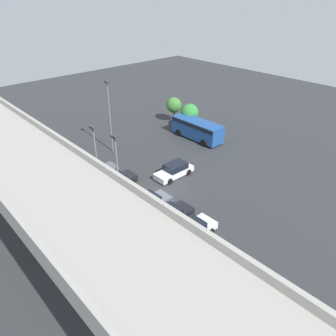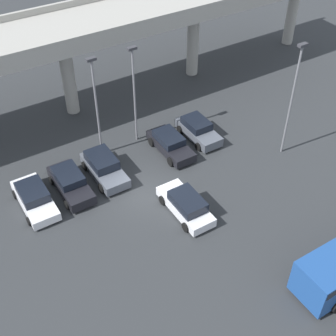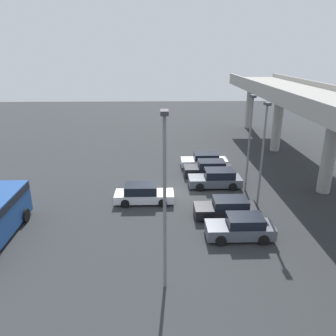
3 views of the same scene
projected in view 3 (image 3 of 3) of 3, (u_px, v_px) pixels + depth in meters
ground_plane at (178, 193)px, 28.04m from camera, size 107.54×107.54×0.00m
highway_overpass at (336, 112)px, 26.04m from camera, size 51.29×6.80×8.30m
parked_car_0 at (205, 160)px, 34.30m from camera, size 2.18×4.80×1.45m
parked_car_1 at (209, 169)px, 31.77m from camera, size 2.10×4.68×1.53m
parked_car_2 at (216, 179)px, 29.18m from camera, size 2.19×4.65×1.60m
parked_car_3 at (143, 194)px, 26.19m from camera, size 2.08×4.70×1.53m
parked_car_4 at (227, 208)px, 23.88m from camera, size 2.06×4.63×1.45m
parked_car_5 at (241, 227)px, 21.20m from camera, size 2.06×4.36×1.55m
lamp_post_near_aisle at (250, 137)px, 26.98m from camera, size 0.70×0.35×8.24m
lamp_post_mid_lot at (263, 149)px, 24.00m from camera, size 0.70×0.35×8.13m
lamp_post_by_overpass at (165, 193)px, 15.24m from camera, size 0.70×0.35×9.16m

